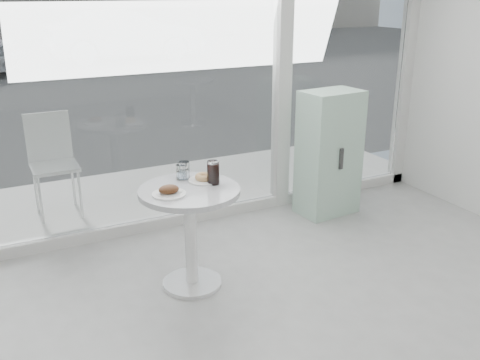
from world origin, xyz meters
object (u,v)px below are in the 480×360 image
main_table (190,217)px  water_tumbler_a (181,173)px  patio_chair (52,158)px  plate_fritter (169,191)px  mint_cabinet (329,153)px  car_silver (125,35)px  cola_glass (213,173)px  water_tumbler_b (184,171)px  plate_donut (204,178)px

main_table → water_tumbler_a: 0.34m
main_table → patio_chair: size_ratio=0.80×
water_tumbler_a → plate_fritter: bearing=-124.8°
mint_cabinet → water_tumbler_a: bearing=-169.0°
car_silver → patio_chair: bearing=162.6°
water_tumbler_a → cola_glass: size_ratio=0.65×
patio_chair → water_tumbler_b: (0.73, -1.57, 0.23)m
plate_donut → cola_glass: (0.04, -0.09, 0.06)m
plate_fritter → plate_donut: plate_fritter is taller
mint_cabinet → patio_chair: size_ratio=1.26×
water_tumbler_b → cola_glass: (0.15, -0.20, 0.02)m
water_tumbler_a → main_table: bearing=-95.0°
plate_donut → car_silver: bearing=77.3°
car_silver → cola_glass: car_silver is taller
plate_fritter → cola_glass: size_ratio=1.38×
mint_cabinet → patio_chair: (-2.40, 1.07, -0.01)m
plate_donut → water_tumbler_b: 0.16m
car_silver → main_table: bearing=167.7°
main_table → water_tumbler_b: bearing=78.0°
plate_fritter → main_table: bearing=17.3°
water_tumbler_b → car_silver: bearing=76.7°
patio_chair → water_tumbler_b: 1.75m
plate_fritter → water_tumbler_a: bearing=55.2°
mint_cabinet → plate_donut: size_ratio=5.21×
patio_chair → water_tumbler_a: bearing=-66.0°
main_table → plate_donut: plate_donut is taller
patio_chair → water_tumbler_a: 1.74m
mint_cabinet → water_tumbler_b: 1.75m
mint_cabinet → plate_donut: (-1.56, -0.61, 0.19)m
water_tumbler_a → patio_chair: bearing=114.1°
car_silver → plate_donut: (-2.95, -13.09, 0.03)m
patio_chair → plate_fritter: bearing=-74.3°
plate_fritter → cola_glass: cola_glass is taller
mint_cabinet → patio_chair: 2.63m
main_table → mint_cabinet: bearing=22.5°
mint_cabinet → water_tumbler_a: 1.78m
mint_cabinet → water_tumbler_b: size_ratio=9.25×
mint_cabinet → cola_glass: mint_cabinet is taller
main_table → plate_donut: (0.16, 0.10, 0.24)m
plate_donut → mint_cabinet: bearing=21.5°
water_tumbler_b → water_tumbler_a: bearing=179.0°
cola_glass → plate_donut: bearing=112.9°
water_tumbler_b → cola_glass: 0.25m
patio_chair → cola_glass: patio_chair is taller
patio_chair → plate_donut: bearing=-63.6°
mint_cabinet → car_silver: bearing=78.2°
main_table → mint_cabinet: 1.85m
main_table → patio_chair: (-0.69, 1.78, 0.04)m
car_silver → water_tumbler_b: 13.33m
plate_fritter → water_tumbler_a: 0.32m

